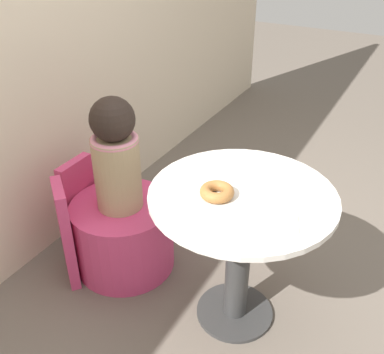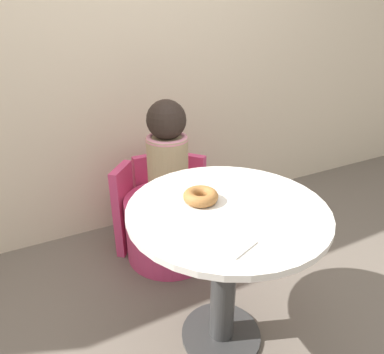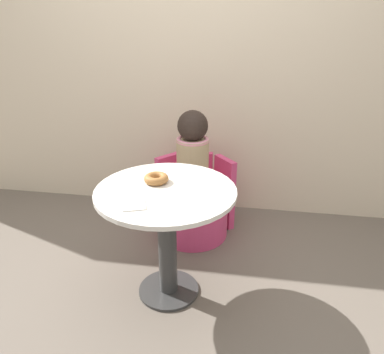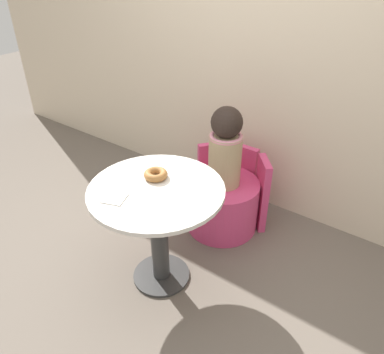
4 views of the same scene
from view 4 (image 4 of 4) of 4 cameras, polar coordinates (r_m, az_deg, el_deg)
ground_plane at (r=2.56m, az=-4.86°, el=-13.80°), size 12.00×12.00×0.00m
back_wall at (r=2.80m, az=9.81°, el=18.58°), size 6.00×0.06×2.40m
round_table at (r=2.18m, az=-5.24°, el=-5.61°), size 0.77×0.77×0.69m
tub_chair at (r=2.78m, az=4.65°, el=-4.22°), size 0.52×0.52×0.38m
booth_backrest at (r=2.89m, az=7.02°, el=-0.75°), size 0.62×0.23×0.56m
child_figure at (r=2.53m, az=5.12°, el=4.48°), size 0.23×0.23×0.57m
donut at (r=2.15m, az=-5.55°, el=0.40°), size 0.14×0.14×0.04m
paper_napkin at (r=2.02m, az=-11.71°, el=-3.17°), size 0.15×0.15×0.01m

